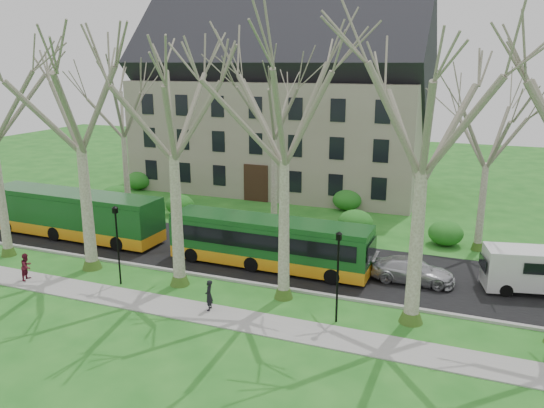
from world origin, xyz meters
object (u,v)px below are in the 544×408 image
Objects in this scene: pedestrian_a at (209,295)px; bus_follow at (269,242)px; bus_lead at (74,214)px; van_a at (538,271)px; sedan at (412,271)px; pedestrian_b at (27,267)px.

bus_follow is at bearing 163.23° from pedestrian_a.
van_a is at bearing 4.40° from bus_lead.
pedestrian_a is at bearing 128.76° from sedan.
bus_follow is 2.65× the size of sedan.
bus_lead is 1.09× the size of bus_follow.
van_a is (6.19, 0.98, 0.50)m from sedan.
bus_lead is 7.46m from pedestrian_b.
pedestrian_a is at bearing -99.62° from pedestrian_b.
bus_follow is at bearing 0.45° from bus_lead.
sedan is 2.97× the size of pedestrian_b.
bus_follow is 13.44m from pedestrian_b.
pedestrian_a reaches higher than pedestrian_b.
van_a is (14.30, 1.67, -0.33)m from bus_follow.
pedestrian_a is (-14.92, -7.97, -0.39)m from van_a.
bus_lead is at bearing 179.90° from bus_follow.
pedestrian_b is at bearing -67.11° from bus_lead.
bus_lead is at bearing 171.05° from van_a.
bus_lead reaches higher than sedan.
van_a reaches higher than pedestrian_b.
sedan is (8.11, 0.69, -0.83)m from bus_follow.
bus_follow is at bearing -71.71° from pedestrian_b.
bus_follow reaches higher than van_a.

